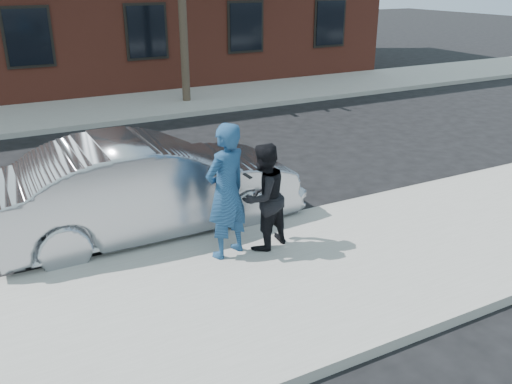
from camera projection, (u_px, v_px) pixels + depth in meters
ground at (169, 309)px, 6.98m from camera, size 100.00×100.00×0.00m
near_sidewalk at (175, 314)px, 6.75m from camera, size 50.00×3.50×0.15m
near_curb at (134, 253)px, 8.22m from camera, size 50.00×0.10×0.15m
far_sidewalk at (43, 116)px, 16.18m from camera, size 50.00×3.50×0.15m
far_curb at (52, 131)px, 14.70m from camera, size 50.00×0.10×0.15m
silver_sedan at (149, 186)px, 8.79m from camera, size 4.99×1.75×1.64m
man_hoodie at (226, 191)px, 7.68m from camera, size 0.85×0.70×2.00m
man_peacoat at (264, 197)px, 7.98m from camera, size 0.95×0.84×1.63m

